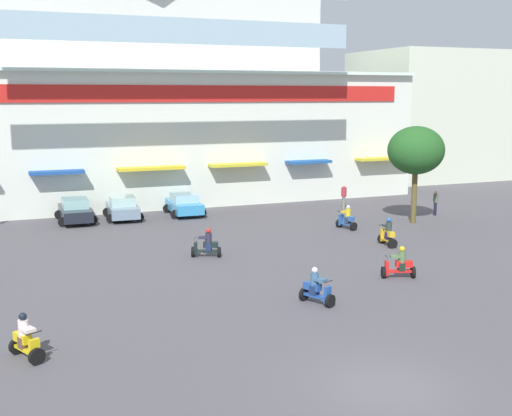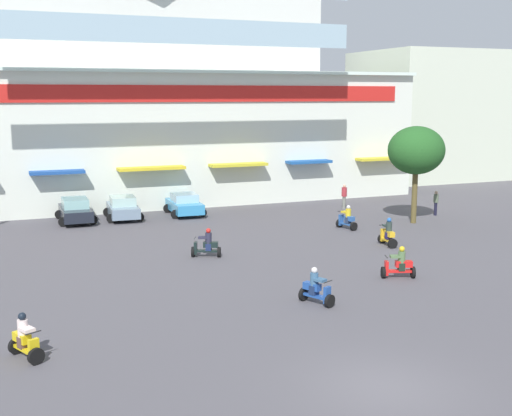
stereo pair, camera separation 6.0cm
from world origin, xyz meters
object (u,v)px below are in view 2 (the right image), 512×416
at_px(plaza_tree_1, 416,151).
at_px(scooter_rider_1, 399,265).
at_px(scooter_rider_5, 388,234).
at_px(pedestrian_3, 344,195).
at_px(scooter_rider_2, 25,340).
at_px(parked_car_1, 123,208).
at_px(parked_car_2, 184,204).
at_px(scooter_rider_0, 316,289).
at_px(scooter_rider_6, 347,219).
at_px(parked_car_0, 75,210).
at_px(scooter_rider_7, 207,245).
at_px(pedestrian_0, 436,201).

xyz_separation_m(plaza_tree_1, scooter_rider_1, (-8.08, -10.45, -4.01)).
relative_size(scooter_rider_5, pedestrian_3, 0.90).
height_order(scooter_rider_1, scooter_rider_2, scooter_rider_2).
relative_size(parked_car_1, parked_car_2, 1.01).
distance_m(scooter_rider_0, scooter_rider_6, 14.75).
height_order(scooter_rider_0, scooter_rider_1, scooter_rider_0).
bearing_deg(scooter_rider_1, scooter_rider_5, 61.64).
relative_size(scooter_rider_1, pedestrian_3, 0.89).
height_order(parked_car_0, scooter_rider_1, parked_car_0).
bearing_deg(parked_car_0, scooter_rider_2, -100.14).
bearing_deg(scooter_rider_2, scooter_rider_0, 8.01).
distance_m(scooter_rider_6, scooter_rider_7, 10.59).
xyz_separation_m(scooter_rider_0, scooter_rider_7, (-1.74, 8.73, -0.01)).
bearing_deg(parked_car_1, scooter_rider_2, -107.60).
distance_m(scooter_rider_6, pedestrian_3, 7.22).
relative_size(scooter_rider_5, scooter_rider_7, 1.02).
bearing_deg(scooter_rider_5, parked_car_1, 132.42).
bearing_deg(parked_car_2, parked_car_1, 179.44).
xyz_separation_m(scooter_rider_1, scooter_rider_2, (-15.89, -3.43, 0.01)).
xyz_separation_m(scooter_rider_1, pedestrian_0, (11.04, 12.15, 0.38)).
bearing_deg(scooter_rider_2, scooter_rider_7, 48.54).
bearing_deg(pedestrian_3, scooter_rider_2, -138.09).
bearing_deg(plaza_tree_1, parked_car_0, 157.48).
height_order(parked_car_0, parked_car_2, parked_car_0).
height_order(scooter_rider_6, scooter_rider_7, scooter_rider_6).
bearing_deg(parked_car_0, pedestrian_0, -16.02).
relative_size(scooter_rider_0, pedestrian_3, 0.86).
bearing_deg(scooter_rider_7, scooter_rider_1, -44.91).
bearing_deg(scooter_rider_2, plaza_tree_1, 30.08).
bearing_deg(parked_car_0, scooter_rider_7, -66.90).
bearing_deg(scooter_rider_0, pedestrian_3, 58.02).
distance_m(scooter_rider_1, pedestrian_0, 16.42).
height_order(scooter_rider_0, pedestrian_3, pedestrian_3).
bearing_deg(parked_car_0, pedestrian_3, -6.37).
relative_size(scooter_rider_1, scooter_rider_5, 0.99).
bearing_deg(scooter_rider_5, scooter_rider_7, 172.68).
bearing_deg(scooter_rider_0, scooter_rider_7, 101.30).
xyz_separation_m(scooter_rider_5, scooter_rider_6, (0.17, 4.75, -0.03)).
distance_m(scooter_rider_1, scooter_rider_7, 9.65).
bearing_deg(plaza_tree_1, scooter_rider_7, -166.30).
xyz_separation_m(parked_car_0, scooter_rider_1, (11.93, -18.75, -0.17)).
distance_m(scooter_rider_0, scooter_rider_7, 8.90).
bearing_deg(scooter_rider_7, scooter_rider_2, -131.46).
relative_size(scooter_rider_0, scooter_rider_7, 0.98).
relative_size(scooter_rider_6, pedestrian_3, 0.85).
distance_m(pedestrian_0, pedestrian_3, 6.40).
bearing_deg(scooter_rider_1, parked_car_2, 104.38).
distance_m(plaza_tree_1, pedestrian_3, 7.37).
relative_size(parked_car_0, parked_car_2, 1.12).
xyz_separation_m(scooter_rider_2, scooter_rider_6, (19.06, 13.74, 0.02)).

